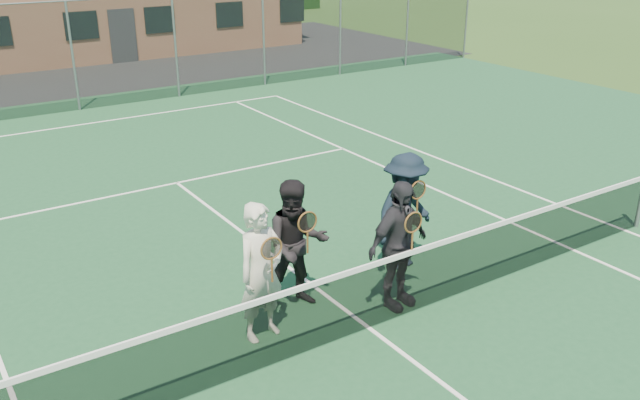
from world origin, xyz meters
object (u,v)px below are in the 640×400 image
object	(u,v)px
tennis_net	(370,293)
player_a	(261,272)
player_c	(398,245)
player_b	(297,245)
player_d	(404,212)

from	to	relation	value
tennis_net	player_a	size ratio (longest dim) A/B	6.49
player_a	player_c	bearing A→B (deg)	-10.38
player_b	player_d	bearing A→B (deg)	2.35
player_b	tennis_net	bearing A→B (deg)	-66.54
tennis_net	player_b	world-z (taller)	player_b
player_b	player_d	world-z (taller)	same
player_b	player_c	xyz separation A→B (m)	(1.11, -0.76, 0.00)
player_a	player_b	xyz separation A→B (m)	(0.76, 0.41, -0.00)
player_c	player_d	world-z (taller)	same
tennis_net	player_a	world-z (taller)	player_a
tennis_net	player_a	distance (m)	1.41
player_a	player_c	xyz separation A→B (m)	(1.87, -0.34, -0.00)
player_b	player_c	distance (m)	1.35
tennis_net	player_b	distance (m)	1.19
player_a	player_d	bearing A→B (deg)	10.38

